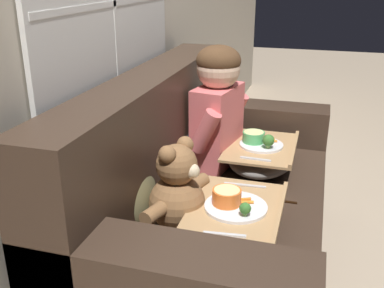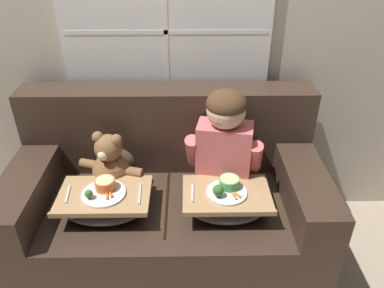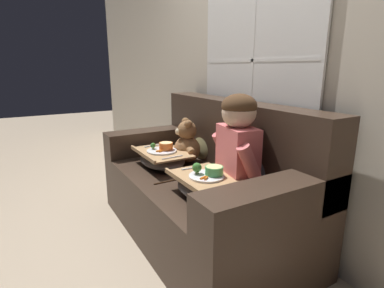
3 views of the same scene
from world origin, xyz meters
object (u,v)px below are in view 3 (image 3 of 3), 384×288
at_px(couch, 205,188).
at_px(teddy_bear, 186,144).
at_px(throw_pillow_behind_teddy, 204,141).
at_px(lap_tray_child, 207,185).
at_px(child_figure, 238,138).
at_px(lap_tray_teddy, 162,158).
at_px(throw_pillow_behind_child, 257,161).

bearing_deg(couch, teddy_bear, 175.17).
height_order(throw_pillow_behind_teddy, lap_tray_child, throw_pillow_behind_teddy).
relative_size(child_figure, lap_tray_child, 1.31).
height_order(couch, throw_pillow_behind_teddy, couch).
distance_m(lap_tray_child, lap_tray_teddy, 0.65).
relative_size(throw_pillow_behind_child, lap_tray_child, 0.75).
distance_m(teddy_bear, lap_tray_child, 0.69).
distance_m(throw_pillow_behind_child, teddy_bear, 0.67).
relative_size(couch, throw_pillow_behind_teddy, 5.22).
xyz_separation_m(couch, throw_pillow_behind_child, (0.33, 0.20, 0.27)).
height_order(child_figure, lap_tray_teddy, child_figure).
bearing_deg(teddy_bear, lap_tray_child, -18.89).
bearing_deg(teddy_bear, throw_pillow_behind_teddy, 89.52).
xyz_separation_m(throw_pillow_behind_child, child_figure, (-0.00, -0.17, 0.17)).
xyz_separation_m(lap_tray_child, lap_tray_teddy, (-0.65, -0.00, -0.00)).
bearing_deg(couch, throw_pillow_behind_teddy, 148.20).
relative_size(teddy_bear, lap_tray_child, 0.83).
bearing_deg(throw_pillow_behind_teddy, teddy_bear, -90.48).
height_order(throw_pillow_behind_child, throw_pillow_behind_teddy, throw_pillow_behind_child).
relative_size(lap_tray_child, lap_tray_teddy, 0.96).
relative_size(child_figure, lap_tray_teddy, 1.25).
xyz_separation_m(teddy_bear, lap_tray_teddy, (0.00, -0.22, -0.09)).
height_order(child_figure, teddy_bear, child_figure).
bearing_deg(couch, throw_pillow_behind_child, 31.80).
distance_m(throw_pillow_behind_teddy, lap_tray_child, 0.77).
height_order(throw_pillow_behind_child, lap_tray_teddy, throw_pillow_behind_child).
height_order(throw_pillow_behind_teddy, child_figure, child_figure).
relative_size(couch, lap_tray_teddy, 3.57).
bearing_deg(lap_tray_teddy, teddy_bear, 90.35).
height_order(couch, lap_tray_teddy, couch).
bearing_deg(lap_tray_child, throw_pillow_behind_teddy, 148.60).
distance_m(couch, throw_pillow_behind_teddy, 0.47).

